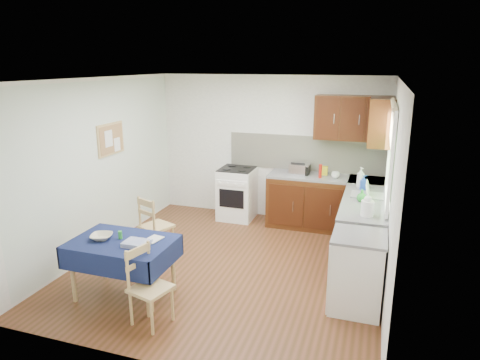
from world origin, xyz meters
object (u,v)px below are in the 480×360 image
(sandwich_press, at_px, (300,168))
(kettle, at_px, (367,207))
(dining_table, at_px, (122,249))
(chair_near, at_px, (148,284))
(chair_far, at_px, (154,224))
(toaster, at_px, (298,170))
(dish_rack, at_px, (367,194))

(sandwich_press, bearing_deg, kettle, -45.67)
(dining_table, distance_m, chair_near, 0.68)
(chair_far, xyz_separation_m, toaster, (1.73, 1.72, 0.53))
(chair_far, height_order, toaster, toaster)
(dish_rack, bearing_deg, chair_far, -178.73)
(chair_near, relative_size, dish_rack, 1.93)
(chair_far, bearing_deg, kettle, -157.12)
(chair_far, xyz_separation_m, chair_near, (0.77, -1.52, -0.01))
(dining_table, distance_m, dish_rack, 3.35)
(dining_table, height_order, toaster, toaster)
(toaster, bearing_deg, sandwich_press, 100.72)
(chair_far, distance_m, kettle, 2.95)
(dining_table, height_order, sandwich_press, sandwich_press)
(chair_far, height_order, sandwich_press, sandwich_press)
(chair_near, bearing_deg, kettle, -38.00)
(chair_far, distance_m, toaster, 2.50)
(dining_table, bearing_deg, chair_near, -25.50)
(dining_table, distance_m, kettle, 2.95)
(sandwich_press, bearing_deg, dish_rack, -28.81)
(dining_table, relative_size, toaster, 4.29)
(sandwich_press, bearing_deg, toaster, -87.18)
(sandwich_press, relative_size, dish_rack, 0.69)
(dining_table, xyz_separation_m, sandwich_press, (1.52, 2.99, 0.38))
(dish_rack, bearing_deg, sandwich_press, 123.40)
(chair_near, relative_size, toaster, 3.12)
(dining_table, xyz_separation_m, dish_rack, (2.64, 2.04, 0.32))
(dish_rack, bearing_deg, dining_table, -158.38)
(chair_far, height_order, dish_rack, dish_rack)
(chair_far, bearing_deg, chair_near, 138.61)
(kettle, bearing_deg, chair_far, -178.79)
(chair_far, relative_size, kettle, 3.40)
(dish_rack, distance_m, kettle, 0.84)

